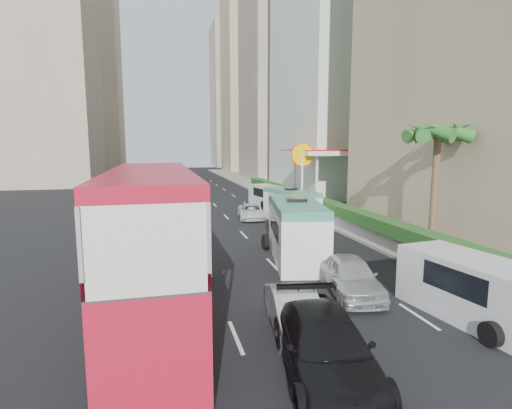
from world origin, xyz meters
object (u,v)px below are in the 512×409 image
object	(u,v)px
panel_van_near	(476,290)
panel_van_far	(267,196)
car_silver_lane_a	(295,333)
minibus_far	(291,206)
car_silver_lane_b	(350,294)
van_asset	(251,219)
car_black	(324,375)
minibus_near	(296,230)
shell_station	(324,178)
double_decker_bus	(153,246)
palm_tree	(434,195)

from	to	relation	value
panel_van_near	panel_van_far	bearing A→B (deg)	81.69
car_silver_lane_a	minibus_far	bearing A→B (deg)	79.00
car_silver_lane_b	van_asset	size ratio (longest dim) A/B	1.04
car_black	minibus_near	distance (m)	10.79
minibus_near	shell_station	bearing A→B (deg)	73.71
minibus_far	car_silver_lane_a	bearing A→B (deg)	-119.85
shell_station	double_decker_bus	bearing A→B (deg)	-124.82
minibus_near	shell_station	xyz separation A→B (m)	(8.94, 17.24, 1.24)
panel_van_far	car_silver_lane_a	bearing A→B (deg)	-113.21
double_decker_bus	panel_van_far	size ratio (longest dim) A/B	2.21
car_black	palm_tree	xyz separation A→B (m)	(9.57, 8.53, 3.38)
minibus_far	shell_station	bearing A→B (deg)	40.34
car_black	minibus_far	distance (m)	20.75
car_silver_lane_b	minibus_near	distance (m)	5.50
palm_tree	double_decker_bus	bearing A→B (deg)	-163.84
panel_van_far	palm_tree	bearing A→B (deg)	-90.70
van_asset	panel_van_near	world-z (taller)	panel_van_near
panel_van_far	shell_station	distance (m)	5.83
van_asset	shell_station	size ratio (longest dim) A/B	0.53
minibus_near	palm_tree	bearing A→B (deg)	-3.54
double_decker_bus	palm_tree	size ratio (longest dim) A/B	1.72
palm_tree	panel_van_near	bearing A→B (deg)	-116.69
panel_van_far	minibus_far	bearing A→B (deg)	-103.36
car_silver_lane_b	palm_tree	distance (m)	7.98
minibus_near	palm_tree	world-z (taller)	palm_tree
car_silver_lane_a	panel_van_far	world-z (taller)	panel_van_far
car_silver_lane_b	minibus_far	bearing A→B (deg)	89.71
van_asset	palm_tree	xyz separation A→B (m)	(6.36, -13.64, 3.38)
car_silver_lane_a	minibus_far	world-z (taller)	minibus_far
van_asset	car_silver_lane_a	bearing A→B (deg)	-91.71
car_silver_lane_b	minibus_far	xyz separation A→B (m)	(2.53, 14.86, 1.26)
double_decker_bus	panel_van_far	xyz separation A→B (m)	(10.58, 24.24, -1.54)
car_silver_lane_b	car_black	world-z (taller)	car_black
minibus_near	van_asset	bearing A→B (deg)	99.30
car_silver_lane_a	panel_van_far	size ratio (longest dim) A/B	0.81
shell_station	car_silver_lane_a	bearing A→B (deg)	-115.01
palm_tree	shell_station	world-z (taller)	palm_tree
car_silver_lane_b	panel_van_near	xyz separation A→B (m)	(2.97, -3.14, 1.05)
palm_tree	panel_van_far	bearing A→B (deg)	99.03
minibus_near	palm_tree	xyz separation A→B (m)	(6.74, -1.76, 1.87)
van_asset	car_black	bearing A→B (deg)	-90.80
panel_van_near	shell_station	bearing A→B (deg)	69.77
car_black	minibus_near	size ratio (longest dim) A/B	0.79
palm_tree	car_black	bearing A→B (deg)	-138.27
car_silver_lane_b	car_silver_lane_a	bearing A→B (deg)	-131.09
car_black	minibus_far	bearing A→B (deg)	83.03
minibus_near	panel_van_far	world-z (taller)	minibus_near
car_silver_lane_a	palm_tree	size ratio (longest dim) A/B	0.63
double_decker_bus	car_silver_lane_b	distance (m)	7.92
van_asset	shell_station	bearing A→B (deg)	39.48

